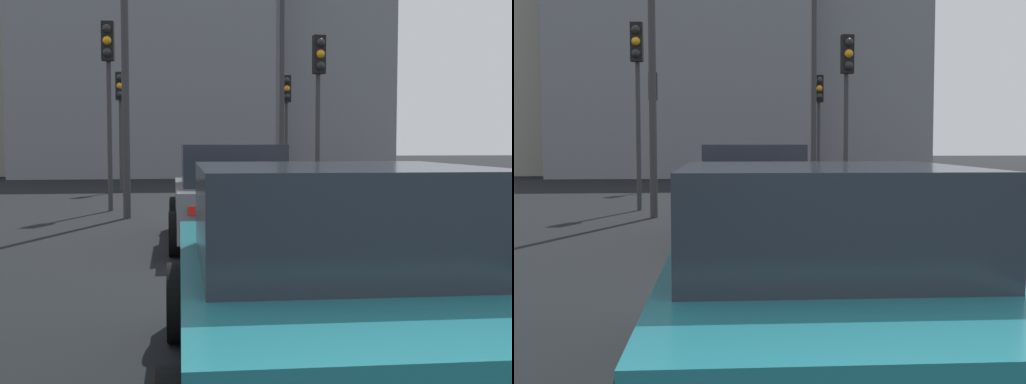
# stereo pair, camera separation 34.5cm
# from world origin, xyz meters

# --- Properties ---
(car_grey_lead) EXTENTS (4.25, 2.00, 1.57)m
(car_grey_lead) POSITION_xyz_m (9.87, 0.16, 0.75)
(car_grey_lead) COLOR slate
(car_grey_lead) RESTS_ON ground_plane
(car_teal_second) EXTENTS (4.22, 2.18, 1.47)m
(car_teal_second) POSITION_xyz_m (3.08, 0.21, 0.71)
(car_teal_second) COLOR #19606B
(car_teal_second) RESTS_ON ground_plane
(traffic_light_near_left) EXTENTS (0.32, 0.28, 3.87)m
(traffic_light_near_left) POSITION_xyz_m (21.72, 2.55, 2.79)
(traffic_light_near_left) COLOR #2D2D30
(traffic_light_near_left) RESTS_ON ground_plane
(traffic_light_near_right) EXTENTS (0.32, 0.29, 4.38)m
(traffic_light_near_right) POSITION_xyz_m (15.25, 2.44, 3.14)
(traffic_light_near_right) COLOR #2D2D30
(traffic_light_near_right) RESTS_ON ground_plane
(traffic_light_far_left) EXTENTS (0.32, 0.30, 4.12)m
(traffic_light_far_left) POSITION_xyz_m (14.94, -2.46, 2.96)
(traffic_light_far_left) COLOR #2D2D30
(traffic_light_far_left) RESTS_ON ground_plane
(traffic_light_far_right) EXTENTS (0.32, 0.29, 3.87)m
(traffic_light_far_right) POSITION_xyz_m (21.95, -2.97, 2.79)
(traffic_light_far_right) COLOR #2D2D30
(traffic_light_far_right) RESTS_ON ground_plane
(street_lamp_kerbside) EXTENTS (0.56, 0.36, 7.49)m
(street_lamp_kerbside) POSITION_xyz_m (21.31, -2.70, 4.40)
(street_lamp_kerbside) COLOR #2D2D30
(street_lamp_kerbside) RESTS_ON ground_plane
(street_lamp_far) EXTENTS (0.56, 0.36, 7.45)m
(street_lamp_far) POSITION_xyz_m (13.67, 1.98, 4.38)
(street_lamp_far) COLOR #2D2D30
(street_lamp_far) RESTS_ON ground_plane
(building_facade_left) EXTENTS (13.08, 8.12, 12.75)m
(building_facade_left) POSITION_xyz_m (37.58, -6.00, 6.37)
(building_facade_left) COLOR slate
(building_facade_left) RESTS_ON ground_plane
(building_facade_center) EXTENTS (15.24, 11.71, 12.27)m
(building_facade_center) POSITION_xyz_m (37.04, 2.00, 6.13)
(building_facade_center) COLOR slate
(building_facade_center) RESTS_ON ground_plane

